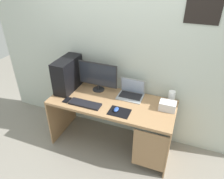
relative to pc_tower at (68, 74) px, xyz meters
The scene contains 12 objects.
ground_plane 1.20m from the pc_tower, ahead, with size 8.00×8.00×0.00m, color gray.
wall_back 0.82m from the pc_tower, 23.39° to the left, with size 4.00×0.05×2.60m.
desk 0.80m from the pc_tower, ahead, with size 1.64×0.69×0.75m.
pc_tower is the anchor object (origin of this frame).
monitor 0.42m from the pc_tower, 14.91° to the left, with size 0.56×0.17×0.42m.
laptop 0.91m from the pc_tower, ahead, with size 0.34×0.25×0.24m.
speaker 1.43m from the pc_tower, ahead, with size 0.09×0.09×0.17m, color white.
projector 1.40m from the pc_tower, ahead, with size 0.20×0.14×0.11m, color silver.
keyboard 0.53m from the pc_tower, 35.17° to the right, with size 0.42×0.14×0.02m, color black.
mousepad 0.93m from the pc_tower, 17.37° to the right, with size 0.26×0.20×0.01m, color black.
mouse_left 0.88m from the pc_tower, 17.63° to the right, with size 0.06×0.10×0.03m, color #2D51B2.
cell_phone 0.38m from the pc_tower, 65.35° to the right, with size 0.07×0.13×0.01m, color black.
Camera 1 is at (0.83, -2.14, 2.33)m, focal length 34.10 mm.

